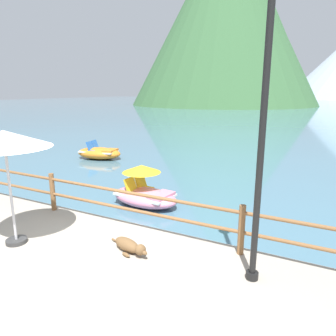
{
  "coord_description": "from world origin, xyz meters",
  "views": [
    {
      "loc": [
        3.65,
        -3.77,
        3.35
      ],
      "look_at": [
        -0.93,
        5.0,
        0.9
      ],
      "focal_mm": 33.79,
      "sensor_mm": 36.0,
      "label": 1
    }
  ],
  "objects_px": {
    "pedal_boat_1": "(99,153)",
    "pedal_boat_2": "(145,192)",
    "lamp_post": "(264,105)",
    "beach_umbrella": "(4,141)",
    "dog_resting": "(130,246)"
  },
  "relations": [
    {
      "from": "beach_umbrella",
      "to": "lamp_post",
      "type": "bearing_deg",
      "value": 11.85
    },
    {
      "from": "dog_resting",
      "to": "pedal_boat_1",
      "type": "bearing_deg",
      "value": 132.64
    },
    {
      "from": "lamp_post",
      "to": "pedal_boat_2",
      "type": "relative_size",
      "value": 2.06
    },
    {
      "from": "pedal_boat_2",
      "to": "beach_umbrella",
      "type": "bearing_deg",
      "value": -98.41
    },
    {
      "from": "lamp_post",
      "to": "pedal_boat_1",
      "type": "height_order",
      "value": "lamp_post"
    },
    {
      "from": "lamp_post",
      "to": "pedal_boat_1",
      "type": "bearing_deg",
      "value": 141.16
    },
    {
      "from": "beach_umbrella",
      "to": "pedal_boat_1",
      "type": "distance_m",
      "value": 9.98
    },
    {
      "from": "beach_umbrella",
      "to": "dog_resting",
      "type": "bearing_deg",
      "value": 18.62
    },
    {
      "from": "lamp_post",
      "to": "pedal_boat_2",
      "type": "xyz_separation_m",
      "value": [
        -3.85,
        2.96,
        -2.74
      ]
    },
    {
      "from": "pedal_boat_1",
      "to": "pedal_boat_2",
      "type": "relative_size",
      "value": 1.1
    },
    {
      "from": "pedal_boat_1",
      "to": "pedal_boat_2",
      "type": "xyz_separation_m",
      "value": [
        5.46,
        -4.54,
        0.1
      ]
    },
    {
      "from": "pedal_boat_1",
      "to": "lamp_post",
      "type": "bearing_deg",
      "value": -38.84
    },
    {
      "from": "lamp_post",
      "to": "pedal_boat_2",
      "type": "bearing_deg",
      "value": 142.47
    },
    {
      "from": "lamp_post",
      "to": "beach_umbrella",
      "type": "distance_m",
      "value": 4.58
    },
    {
      "from": "dog_resting",
      "to": "beach_umbrella",
      "type": "bearing_deg",
      "value": -161.38
    }
  ]
}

